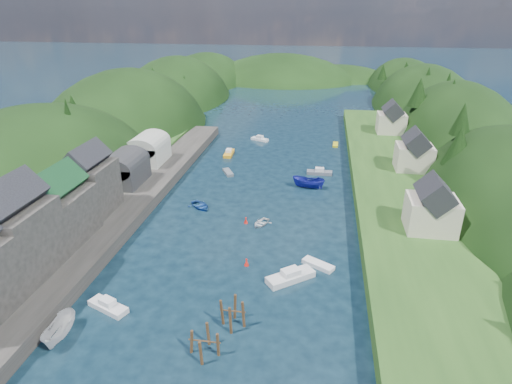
% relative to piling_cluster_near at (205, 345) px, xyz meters
% --- Properties ---
extents(ground, '(600.00, 600.00, 0.00)m').
position_rel_piling_cluster_near_xyz_m(ground, '(0.15, 54.87, -1.12)').
color(ground, black).
rests_on(ground, ground).
extents(hillside_left, '(44.00, 245.56, 52.00)m').
position_rel_piling_cluster_near_xyz_m(hillside_left, '(-44.85, 79.87, -9.16)').
color(hillside_left, black).
rests_on(hillside_left, ground).
extents(hillside_right, '(36.00, 245.56, 48.00)m').
position_rel_piling_cluster_near_xyz_m(hillside_right, '(45.15, 79.87, -8.54)').
color(hillside_right, black).
rests_on(hillside_right, ground).
extents(far_hills, '(103.00, 68.00, 44.00)m').
position_rel_piling_cluster_near_xyz_m(far_hills, '(1.36, 178.88, -11.93)').
color(far_hills, black).
rests_on(far_hills, ground).
extents(hill_trees, '(91.75, 152.70, 11.95)m').
position_rel_piling_cluster_near_xyz_m(hill_trees, '(1.79, 68.99, 9.92)').
color(hill_trees, black).
rests_on(hill_trees, ground).
extents(quay_left, '(12.00, 110.00, 2.00)m').
position_rel_piling_cluster_near_xyz_m(quay_left, '(-23.85, 24.87, -0.12)').
color(quay_left, '#2D2B28').
rests_on(quay_left, ground).
extents(terrace_left_grass, '(12.00, 110.00, 2.50)m').
position_rel_piling_cluster_near_xyz_m(terrace_left_grass, '(-30.85, 24.87, 0.13)').
color(terrace_left_grass, '#234719').
rests_on(terrace_left_grass, ground).
extents(quayside_buildings, '(8.00, 35.84, 12.90)m').
position_rel_piling_cluster_near_xyz_m(quayside_buildings, '(-25.85, 11.26, 5.96)').
color(quayside_buildings, '#2D2B28').
rests_on(quayside_buildings, quay_left).
extents(boat_sheds, '(7.00, 21.00, 7.50)m').
position_rel_piling_cluster_near_xyz_m(boat_sheds, '(-25.85, 43.87, 4.15)').
color(boat_sheds, '#2D2D30').
rests_on(boat_sheds, quay_left).
extents(terrace_right, '(16.00, 120.00, 2.40)m').
position_rel_piling_cluster_near_xyz_m(terrace_right, '(25.15, 44.87, 0.08)').
color(terrace_right, '#234719').
rests_on(terrace_right, ground).
extents(right_bank_cottages, '(9.00, 59.24, 8.41)m').
position_rel_piling_cluster_near_xyz_m(right_bank_cottages, '(28.15, 53.21, 4.72)').
color(right_bank_cottages, beige).
rests_on(right_bank_cottages, terrace_right).
extents(piling_cluster_near, '(3.37, 3.13, 3.38)m').
position_rel_piling_cluster_near_xyz_m(piling_cluster_near, '(0.00, 0.00, 0.00)').
color(piling_cluster_near, '#382314').
rests_on(piling_cluster_near, ground).
extents(piling_cluster_far, '(2.91, 2.75, 3.89)m').
position_rel_piling_cluster_near_xyz_m(piling_cluster_far, '(1.97, 4.67, 0.25)').
color(piling_cluster_far, '#382314').
rests_on(piling_cluster_far, ground).
extents(channel_buoy_near, '(0.70, 0.70, 1.10)m').
position_rel_piling_cluster_near_xyz_m(channel_buoy_near, '(1.37, 16.72, -0.65)').
color(channel_buoy_near, red).
rests_on(channel_buoy_near, ground).
extents(channel_buoy_far, '(0.70, 0.70, 1.10)m').
position_rel_piling_cluster_near_xyz_m(channel_buoy_far, '(-0.93, 28.96, -0.65)').
color(channel_buoy_far, red).
rests_on(channel_buoy_far, ground).
extents(moored_boats, '(32.32, 89.49, 2.44)m').
position_rel_piling_cluster_near_xyz_m(moored_boats, '(-0.83, 27.64, -0.44)').
color(moored_boats, silver).
rests_on(moored_boats, ground).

